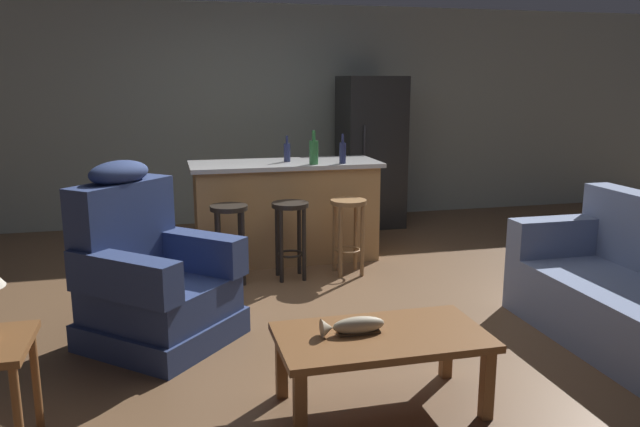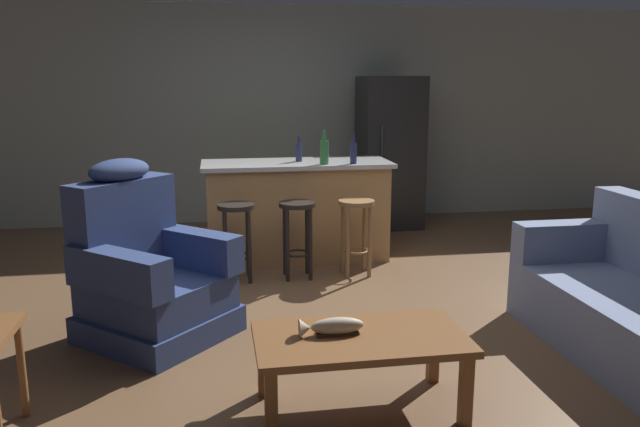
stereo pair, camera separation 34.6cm
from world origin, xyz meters
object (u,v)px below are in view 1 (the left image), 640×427
(coffee_table, at_px, (381,343))
(fish_figurine, at_px, (353,326))
(bottle_short_amber, at_px, (343,152))
(bar_stool_right, at_px, (348,223))
(bar_stool_middle, at_px, (290,226))
(bottle_wine_dark, at_px, (314,152))
(bar_stool_left, at_px, (230,229))
(kitchen_island, at_px, (285,210))
(refrigerator, at_px, (371,152))
(recliner_near_lamp, at_px, (150,279))
(bottle_tall_green, at_px, (287,152))

(coffee_table, xyz_separation_m, fish_figurine, (-0.15, 0.03, 0.10))
(coffee_table, xyz_separation_m, bottle_short_amber, (0.56, 2.70, 0.69))
(bar_stool_right, xyz_separation_m, bottle_short_amber, (0.06, 0.40, 0.58))
(bar_stool_middle, relative_size, bottle_wine_dark, 2.18)
(bar_stool_left, bearing_deg, bottle_short_amber, 19.67)
(kitchen_island, bearing_deg, refrigerator, 43.50)
(recliner_near_lamp, distance_m, bar_stool_right, 2.01)
(coffee_table, height_order, bottle_tall_green, bottle_tall_green)
(bar_stool_left, relative_size, bar_stool_right, 1.00)
(bottle_short_amber, bearing_deg, recliner_near_lamp, -139.72)
(fish_figurine, relative_size, refrigerator, 0.19)
(kitchen_island, height_order, bar_stool_right, kitchen_island)
(bar_stool_right, bearing_deg, recliner_near_lamp, -147.33)
(coffee_table, distance_m, bottle_short_amber, 2.84)
(bar_stool_right, height_order, bottle_tall_green, bottle_tall_green)
(coffee_table, relative_size, bar_stool_right, 1.62)
(recliner_near_lamp, bearing_deg, bottle_wine_dark, 87.65)
(refrigerator, bearing_deg, kitchen_island, -136.50)
(refrigerator, bearing_deg, bar_stool_middle, -126.28)
(coffee_table, height_order, bottle_short_amber, bottle_short_amber)
(bottle_short_amber, bearing_deg, coffee_table, -101.73)
(fish_figurine, xyz_separation_m, bar_stool_left, (-0.40, 2.27, 0.01))
(bar_stool_right, bearing_deg, bottle_short_amber, 81.82)
(recliner_near_lamp, height_order, bottle_short_amber, bottle_short_amber)
(recliner_near_lamp, distance_m, bottle_short_amber, 2.38)
(bottle_tall_green, bearing_deg, kitchen_island, -139.03)
(recliner_near_lamp, bearing_deg, kitchen_island, 96.35)
(bottle_tall_green, bearing_deg, bottle_wine_dark, -50.39)
(bar_stool_left, height_order, bottle_short_amber, bottle_short_amber)
(bar_stool_right, bearing_deg, kitchen_island, 125.45)
(bar_stool_middle, bearing_deg, refrigerator, 53.72)
(coffee_table, xyz_separation_m, refrigerator, (1.32, 4.13, 0.52))
(fish_figurine, distance_m, bottle_wine_dark, 2.78)
(bottle_tall_green, height_order, bottle_short_amber, bottle_short_amber)
(bar_stool_left, bearing_deg, bottle_tall_green, 45.93)
(fish_figurine, bearing_deg, refrigerator, 70.29)
(bottle_tall_green, xyz_separation_m, bottle_wine_dark, (0.20, -0.25, 0.02))
(bar_stool_middle, bearing_deg, recliner_near_lamp, -137.02)
(bar_stool_left, xyz_separation_m, bottle_tall_green, (0.63, 0.65, 0.57))
(refrigerator, xyz_separation_m, bottle_wine_dark, (-1.03, -1.42, 0.19))
(bottle_tall_green, bearing_deg, bottle_short_amber, -28.20)
(coffee_table, relative_size, bottle_short_amber, 3.98)
(recliner_near_lamp, relative_size, refrigerator, 0.68)
(coffee_table, relative_size, bar_stool_left, 1.62)
(recliner_near_lamp, distance_m, bar_stool_middle, 1.59)
(refrigerator, bearing_deg, bar_stool_right, -114.03)
(refrigerator, bearing_deg, fish_figurine, -109.71)
(kitchen_island, distance_m, bottle_wine_dark, 0.67)
(bar_stool_left, distance_m, bar_stool_right, 1.05)
(coffee_table, relative_size, fish_figurine, 3.24)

